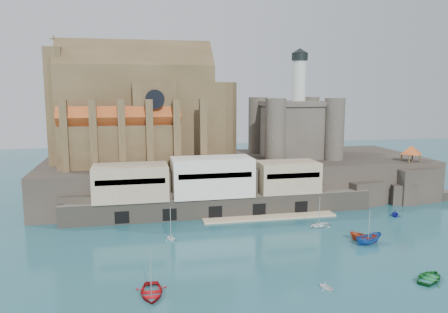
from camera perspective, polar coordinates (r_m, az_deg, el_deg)
name	(u,v)px	position (r m, az deg, el deg)	size (l,w,h in m)	color
ground	(290,247)	(81.68, 8.56, -11.56)	(300.00, 300.00, 0.00)	#1B4E59
promontory	(237,177)	(116.59, 1.77, -2.76)	(100.00, 36.00, 10.00)	black
quay	(212,189)	(98.74, -1.64, -4.20)	(70.00, 12.00, 13.05)	#686053
church	(144,113)	(113.66, -10.35, 5.56)	(47.00, 25.93, 30.51)	#4E3D24
castle_keep	(294,126)	(121.14, 9.13, 3.97)	(21.20, 21.20, 29.30)	#433D34
rock_outcrop	(409,184)	(122.00, 23.05, -3.38)	(14.50, 10.50, 8.70)	black
pavilion	(411,151)	(120.70, 23.25, 0.68)	(6.40, 6.40, 5.40)	#4E3D24
boat_0	(151,295)	(64.38, -9.48, -17.39)	(4.68, 1.36, 6.55)	#A20D12
boat_1	(326,289)	(66.83, 13.19, -16.49)	(2.26, 1.38, 2.62)	white
boat_2	(368,244)	(86.34, 18.32, -10.78)	(2.16, 2.22, 5.75)	#164296
boat_3	(430,280)	(74.67, 25.30, -14.34)	(4.40, 1.28, 6.16)	#1A722D
boat_4	(171,240)	(84.76, -6.96, -10.76)	(2.42, 1.48, 2.81)	white
boat_5	(363,242)	(87.24, 17.75, -10.55)	(1.94, 1.99, 5.15)	#A93515
boat_6	(319,226)	(94.08, 12.29, -8.90)	(3.58, 1.04, 5.01)	white
boat_7	(395,216)	(106.30, 21.42, -7.25)	(2.88, 1.76, 3.34)	#111491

